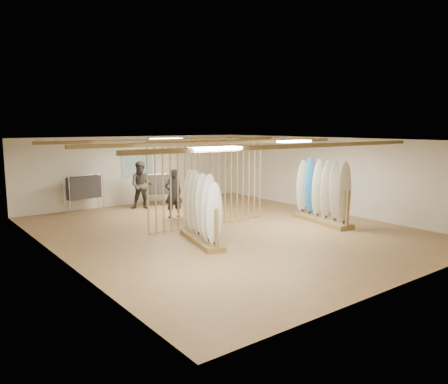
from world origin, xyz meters
TOP-DOWN VIEW (x-y plane):
  - floor at (0.00, 0.00)m, footprint 12.00×12.00m
  - ceiling at (0.00, 0.00)m, footprint 12.00×12.00m
  - wall_back at (0.00, 6.00)m, footprint 12.00×0.00m
  - wall_front at (0.00, -6.00)m, footprint 12.00×0.00m
  - wall_left at (-5.00, 0.00)m, footprint 0.00×12.00m
  - wall_right at (5.00, 0.00)m, footprint 0.00×12.00m
  - ceiling_slats at (0.00, 0.00)m, footprint 9.50×6.12m
  - light_panels at (0.00, 0.00)m, footprint 1.20×0.35m
  - bamboo_partition at (0.00, 0.80)m, footprint 4.45×0.05m
  - poster at (0.00, 5.98)m, footprint 1.40×0.03m
  - rack_left at (-1.39, -0.79)m, footprint 1.10×2.43m
  - rack_right at (3.26, -1.13)m, footprint 1.06×2.66m
  - clothing_rack_a at (-2.47, 5.40)m, footprint 1.34×0.54m
  - clothing_rack_b at (0.57, 4.81)m, footprint 1.20×0.71m
  - shopper_a at (-0.31, 2.54)m, footprint 0.78×0.58m
  - shopper_b at (-0.45, 4.70)m, footprint 1.29×1.23m

SIDE VIEW (x-z plane):
  - floor at x=0.00m, z-range 0.00..0.00m
  - rack_left at x=-1.39m, z-range -0.30..1.61m
  - rack_right at x=3.26m, z-range -0.33..1.76m
  - clothing_rack_b at x=0.57m, z-range 0.20..1.55m
  - clothing_rack_a at x=-2.47m, z-range 0.22..1.67m
  - shopper_a at x=-0.31m, z-range 0.00..1.98m
  - shopper_b at x=-0.45m, z-range 0.00..2.12m
  - bamboo_partition at x=0.00m, z-range 0.01..2.79m
  - wall_back at x=0.00m, z-range -4.60..7.40m
  - wall_front at x=0.00m, z-range -4.60..7.40m
  - wall_left at x=-5.00m, z-range -4.60..7.40m
  - wall_right at x=5.00m, z-range -4.60..7.40m
  - poster at x=0.00m, z-range 1.15..2.05m
  - ceiling_slats at x=0.00m, z-range 2.67..2.77m
  - light_panels at x=0.00m, z-range 2.71..2.77m
  - ceiling at x=0.00m, z-range 2.80..2.80m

